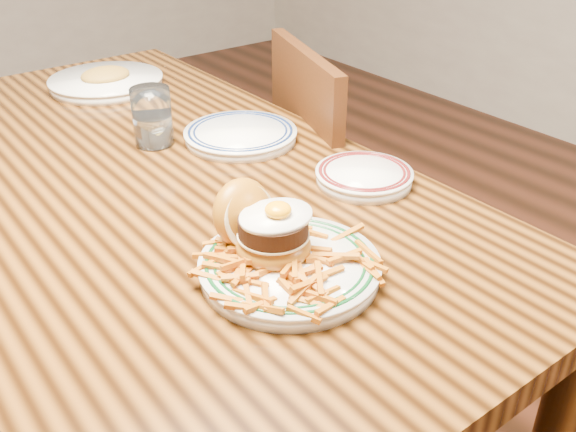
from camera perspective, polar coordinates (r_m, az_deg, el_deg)
table at (r=1.34m, az=-11.91°, el=0.47°), size 0.85×1.60×0.75m
chair_right at (r=1.72m, az=5.16°, el=1.17°), size 0.54×0.54×0.91m
main_plate at (r=0.95m, az=-0.56°, el=-3.19°), size 0.27×0.29×0.13m
side_plate at (r=1.23m, az=6.77°, el=3.62°), size 0.19×0.19×0.03m
rear_plate at (r=1.41m, az=-4.24°, el=7.27°), size 0.25×0.25×0.03m
water_glass at (r=1.41m, az=-11.94°, el=8.34°), size 0.08×0.08×0.12m
far_plate at (r=1.81m, az=-15.86°, el=11.47°), size 0.30×0.30×0.05m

